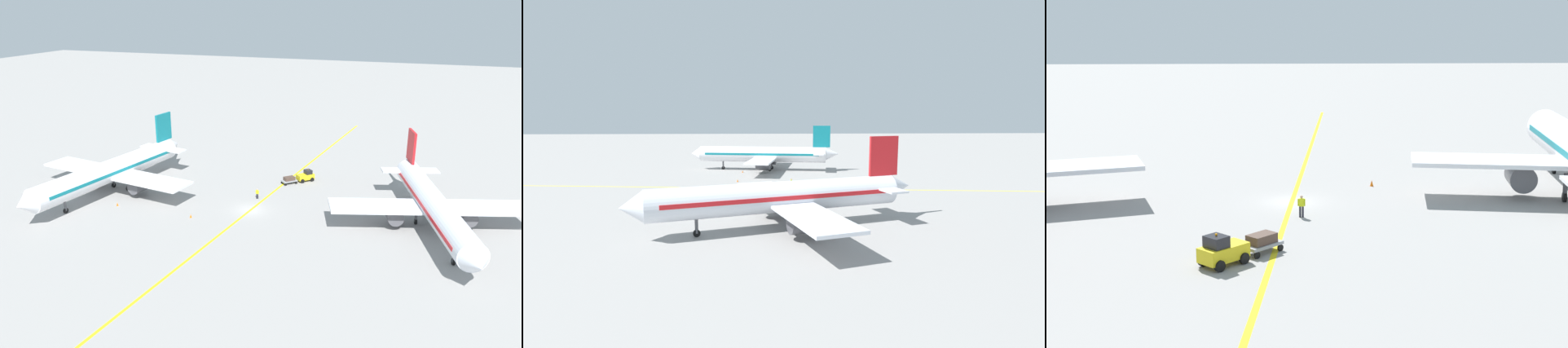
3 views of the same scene
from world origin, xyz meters
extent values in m
plane|color=gray|center=(0.00, 0.00, 0.00)|extent=(400.00, 400.00, 0.00)
cube|color=yellow|center=(0.00, 0.00, 0.00)|extent=(13.26, 119.35, 0.01)
cone|color=white|center=(26.67, 16.68, 3.80)|extent=(3.76, 2.92, 3.42)
cylinder|color=#4C4C51|center=(18.97, 0.51, 1.83)|extent=(2.68, 3.51, 2.20)
cylinder|color=#4C4C51|center=(25.61, 10.17, 1.40)|extent=(0.36, 0.36, 2.00)
cylinder|color=black|center=(25.61, 10.17, 0.40)|extent=(0.40, 0.83, 0.80)
cylinder|color=#4C4C51|center=(22.17, -1.02, 1.40)|extent=(0.36, 0.36, 2.00)
cylinder|color=black|center=(22.17, -1.02, 0.40)|extent=(0.40, 0.83, 0.80)
cube|color=gold|center=(-4.49, -15.44, 0.80)|extent=(3.18, 3.19, 0.90)
cube|color=black|center=(-4.88, -15.83, 1.60)|extent=(1.68, 1.68, 0.70)
sphere|color=orange|center=(-4.88, -15.83, 2.03)|extent=(0.16, 0.16, 0.16)
cylinder|color=black|center=(-4.64, -16.66, 0.35)|extent=(0.67, 0.67, 0.70)
cylinder|color=black|center=(-5.71, -15.61, 0.35)|extent=(0.67, 0.67, 0.70)
cylinder|color=black|center=(-3.27, -15.28, 0.35)|extent=(0.67, 0.67, 0.70)
cylinder|color=black|center=(-4.34, -14.22, 0.35)|extent=(0.67, 0.67, 0.70)
cube|color=gray|center=(-2.24, -13.17, 0.54)|extent=(2.82, 2.83, 0.20)
cube|color=#4C382D|center=(-2.24, -13.17, 0.94)|extent=(2.08, 2.08, 0.60)
cylinder|color=black|center=(-2.52, -14.35, 0.22)|extent=(0.41, 0.41, 0.44)
cylinder|color=black|center=(-3.42, -13.47, 0.22)|extent=(0.41, 0.41, 0.44)
cylinder|color=black|center=(-1.06, -12.88, 0.22)|extent=(0.41, 0.41, 0.44)
cylinder|color=black|center=(-1.95, -11.99, 0.22)|extent=(0.41, 0.41, 0.44)
cylinder|color=#23232D|center=(0.70, -4.74, 0.42)|extent=(0.16, 0.16, 0.85)
cylinder|color=#23232D|center=(0.50, -4.72, 0.42)|extent=(0.16, 0.16, 0.85)
cube|color=#CCD819|center=(0.60, -4.73, 1.15)|extent=(0.39, 0.26, 0.60)
cylinder|color=#CCD819|center=(0.84, -4.76, 1.15)|extent=(0.10, 0.10, 0.55)
cylinder|color=#CCD819|center=(0.36, -4.70, 1.15)|extent=(0.10, 0.10, 0.55)
sphere|color=tan|center=(0.60, -4.73, 1.57)|extent=(0.22, 0.22, 0.22)
cone|color=orange|center=(20.00, 5.22, 0.28)|extent=(0.32, 0.32, 0.55)
cone|color=orange|center=(7.27, 5.50, 0.28)|extent=(0.32, 0.32, 0.55)
camera|label=1|loc=(-24.99, 66.34, 30.26)|focal=35.00mm
camera|label=2|loc=(-72.32, -0.05, 13.41)|focal=28.00mm
camera|label=3|loc=(-1.38, -57.33, 14.37)|focal=50.00mm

